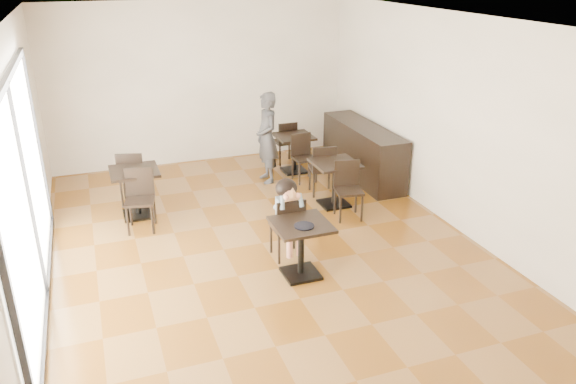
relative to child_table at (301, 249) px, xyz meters
name	(u,v)px	position (x,y,z in m)	size (l,w,h in m)	color
floor	(262,243)	(-0.21, 1.04, -0.38)	(6.00, 8.00, 0.01)	brown
ceiling	(258,18)	(-0.21, 1.04, 2.82)	(6.00, 8.00, 0.01)	white
wall_back	(200,83)	(-0.21, 5.04, 1.22)	(6.00, 0.01, 3.20)	white
wall_front	(418,288)	(-0.21, -2.96, 1.22)	(6.00, 0.01, 3.20)	white
wall_left	(22,165)	(-3.21, 1.04, 1.22)	(0.01, 8.00, 3.20)	white
wall_right	(446,120)	(2.79, 1.04, 1.22)	(0.01, 8.00, 3.20)	white
storefront_window	(25,195)	(-3.18, 0.54, 1.02)	(0.04, 4.50, 2.60)	white
child_table	(301,249)	(0.00, 0.00, 0.00)	(0.72, 0.72, 0.76)	black
child_chair	(287,227)	(0.00, 0.55, 0.08)	(0.41, 0.41, 0.92)	black
child	(287,219)	(0.00, 0.55, 0.20)	(0.41, 0.58, 1.15)	gray
plate	(304,226)	(0.00, -0.10, 0.39)	(0.26, 0.26, 0.02)	black
pizza_slice	(292,196)	(0.00, 0.36, 0.62)	(0.27, 0.21, 0.06)	tan
adult_patron	(267,138)	(0.65, 3.43, 0.46)	(0.62, 0.40, 1.69)	#39393E
cafe_table_mid	(335,184)	(1.37, 1.96, 0.00)	(0.73, 0.73, 0.77)	black
cafe_table_left	(137,193)	(-1.82, 2.65, 0.02)	(0.75, 0.75, 0.79)	black
cafe_table_back	(294,154)	(1.30, 3.73, -0.01)	(0.70, 0.70, 0.74)	black
chair_mid_a	(322,169)	(1.37, 2.51, 0.08)	(0.42, 0.42, 0.93)	black
chair_mid_b	(349,191)	(1.37, 1.41, 0.08)	(0.42, 0.42, 0.93)	black
chair_left_a	(133,177)	(-1.82, 3.20, 0.10)	(0.43, 0.43, 0.96)	black
chair_left_b	(140,201)	(-1.82, 2.10, 0.10)	(0.43, 0.43, 0.96)	black
chair_back_a	(285,142)	(1.30, 4.28, 0.06)	(0.40, 0.40, 0.89)	black
chair_back_b	(304,159)	(1.30, 3.18, 0.06)	(0.40, 0.40, 0.89)	black
service_counter	(363,151)	(2.44, 3.04, 0.12)	(0.60, 2.40, 1.00)	black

